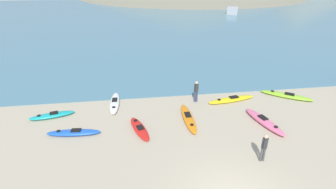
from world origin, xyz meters
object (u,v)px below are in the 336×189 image
at_px(kayak_on_sand_1, 52,115).
at_px(moored_boat_0, 233,11).
at_px(kayak_on_sand_7, 140,129).
at_px(kayak_on_sand_5, 74,133).
at_px(person_near_waterline, 196,90).
at_px(kayak_on_sand_3, 287,95).
at_px(person_near_foreground, 264,146).
at_px(kayak_on_sand_4, 188,118).
at_px(kayak_on_sand_6, 264,121).
at_px(kayak_on_sand_0, 231,99).
at_px(kayak_on_sand_2, 115,103).

relative_size(kayak_on_sand_1, moored_boat_0, 0.72).
bearing_deg(kayak_on_sand_7, kayak_on_sand_5, 178.49).
distance_m(kayak_on_sand_1, person_near_waterline, 9.48).
relative_size(kayak_on_sand_3, kayak_on_sand_5, 1.11).
relative_size(kayak_on_sand_5, person_near_foreground, 1.99).
bearing_deg(kayak_on_sand_4, kayak_on_sand_3, 15.31).
distance_m(kayak_on_sand_6, moored_boat_0, 43.02).
distance_m(kayak_on_sand_6, kayak_on_sand_7, 7.44).
xyz_separation_m(kayak_on_sand_0, moored_boat_0, (14.17, 37.74, 0.55)).
bearing_deg(person_near_foreground, kayak_on_sand_3, 51.88).
xyz_separation_m(person_near_foreground, person_near_waterline, (-1.72, 6.55, 0.03)).
relative_size(kayak_on_sand_0, moored_boat_0, 0.95).
bearing_deg(kayak_on_sand_2, kayak_on_sand_3, -2.62).
height_order(person_near_foreground, person_near_waterline, person_near_waterline).
distance_m(kayak_on_sand_5, moored_boat_0, 47.28).
xyz_separation_m(kayak_on_sand_1, kayak_on_sand_4, (8.40, -1.50, -0.01)).
height_order(person_near_waterline, moored_boat_0, person_near_waterline).
height_order(kayak_on_sand_0, person_near_foreground, person_near_foreground).
bearing_deg(kayak_on_sand_4, kayak_on_sand_7, -165.63).
relative_size(kayak_on_sand_5, moored_boat_0, 0.79).
bearing_deg(moored_boat_0, kayak_on_sand_5, -121.08).
height_order(kayak_on_sand_4, kayak_on_sand_6, kayak_on_sand_6).
bearing_deg(person_near_waterline, moored_boat_0, 66.01).
bearing_deg(kayak_on_sand_3, kayak_on_sand_0, -179.44).
bearing_deg(person_near_waterline, kayak_on_sand_5, -158.77).
bearing_deg(moored_boat_0, kayak_on_sand_1, -124.27).
relative_size(kayak_on_sand_1, kayak_on_sand_3, 0.82).
xyz_separation_m(kayak_on_sand_1, kayak_on_sand_2, (3.82, 1.17, 0.00)).
bearing_deg(person_near_foreground, kayak_on_sand_6, 61.83).
distance_m(kayak_on_sand_2, kayak_on_sand_7, 3.78).
relative_size(kayak_on_sand_1, person_near_foreground, 1.81).
relative_size(kayak_on_sand_7, person_near_foreground, 1.80).
bearing_deg(kayak_on_sand_2, kayak_on_sand_0, -4.25).
height_order(kayak_on_sand_5, moored_boat_0, moored_boat_0).
bearing_deg(kayak_on_sand_3, kayak_on_sand_5, -169.04).
relative_size(kayak_on_sand_4, kayak_on_sand_7, 1.30).
distance_m(kayak_on_sand_2, kayak_on_sand_3, 12.30).
distance_m(kayak_on_sand_7, moored_boat_0, 45.58).
bearing_deg(kayak_on_sand_6, kayak_on_sand_0, 105.46).
bearing_deg(kayak_on_sand_4, moored_boat_0, 66.02).
xyz_separation_m(kayak_on_sand_2, kayak_on_sand_3, (12.29, -0.56, 0.00)).
bearing_deg(kayak_on_sand_5, kayak_on_sand_6, -2.19).
xyz_separation_m(kayak_on_sand_5, person_near_waterline, (7.71, 3.00, 0.75)).
xyz_separation_m(kayak_on_sand_2, person_near_foreground, (7.31, -6.90, 0.72)).
bearing_deg(kayak_on_sand_0, moored_boat_0, 69.42).
xyz_separation_m(kayak_on_sand_4, kayak_on_sand_5, (-6.70, -0.68, 0.01)).
distance_m(kayak_on_sand_4, moored_boat_0, 43.58).
height_order(kayak_on_sand_3, moored_boat_0, moored_boat_0).
bearing_deg(kayak_on_sand_1, kayak_on_sand_2, 17.06).
distance_m(kayak_on_sand_4, person_near_foreground, 5.09).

